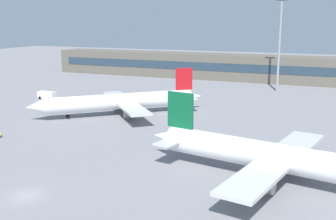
{
  "coord_description": "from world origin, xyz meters",
  "views": [
    {
      "loc": [
        34.69,
        -37.3,
        21.33
      ],
      "look_at": [
        2.2,
        40.0,
        3.0
      ],
      "focal_mm": 44.4,
      "sensor_mm": 36.0,
      "label": 1
    }
  ],
  "objects_px": {
    "airplane_near": "(288,160)",
    "airplane_mid": "(119,102)",
    "floodlight_tower_west": "(280,38)",
    "service_van_white": "(47,95)"
  },
  "relations": [
    {
      "from": "airplane_near",
      "to": "airplane_mid",
      "type": "height_order",
      "value": "airplane_near"
    },
    {
      "from": "airplane_mid",
      "to": "service_van_white",
      "type": "relative_size",
      "value": 6.06
    },
    {
      "from": "airplane_mid",
      "to": "floodlight_tower_west",
      "type": "xyz_separation_m",
      "value": [
        28.36,
        46.4,
        12.92
      ]
    },
    {
      "from": "airplane_near",
      "to": "airplane_mid",
      "type": "xyz_separation_m",
      "value": [
        -40.43,
        26.88,
        -0.18
      ]
    },
    {
      "from": "airplane_near",
      "to": "airplane_mid",
      "type": "distance_m",
      "value": 48.55
    },
    {
      "from": "airplane_near",
      "to": "airplane_mid",
      "type": "bearing_deg",
      "value": 146.39
    },
    {
      "from": "airplane_near",
      "to": "floodlight_tower_west",
      "type": "distance_m",
      "value": 75.35
    },
    {
      "from": "service_van_white",
      "to": "floodlight_tower_west",
      "type": "relative_size",
      "value": 0.19
    },
    {
      "from": "airplane_mid",
      "to": "floodlight_tower_west",
      "type": "bearing_deg",
      "value": 58.57
    },
    {
      "from": "airplane_near",
      "to": "service_van_white",
      "type": "height_order",
      "value": "airplane_near"
    }
  ]
}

